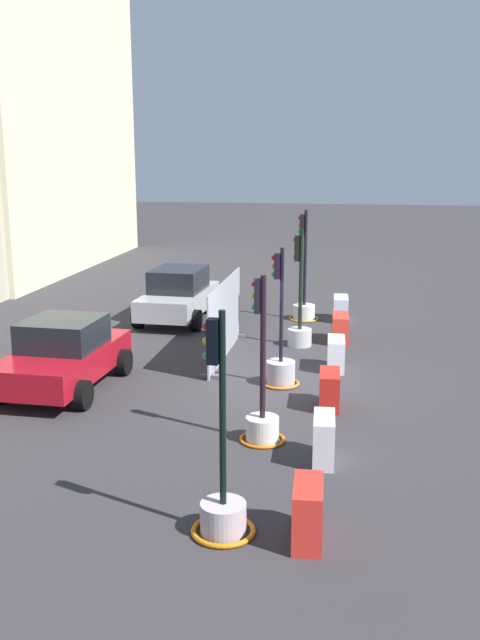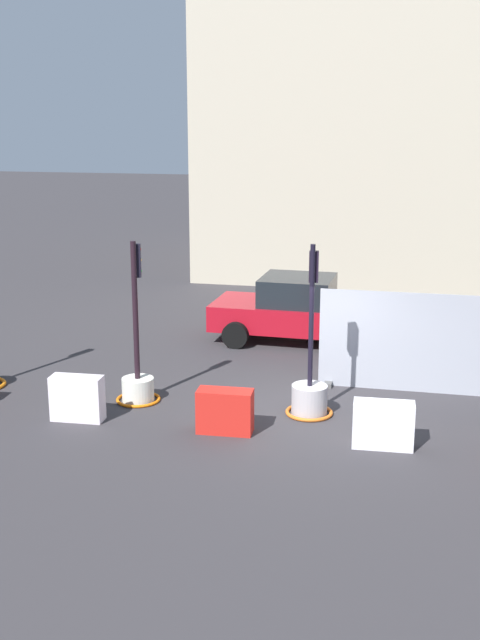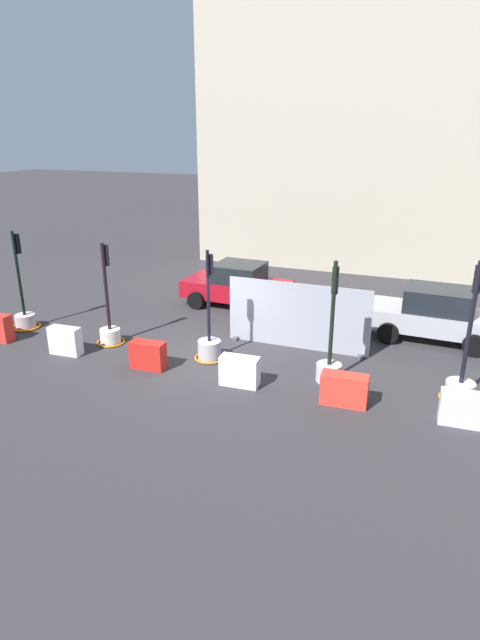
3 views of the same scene
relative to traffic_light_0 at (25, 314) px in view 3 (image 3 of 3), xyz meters
name	(u,v)px [view 3 (image 3 of 3)]	position (x,y,z in m)	size (l,w,h in m)	color
ground_plane	(209,359)	(6.95, -0.12, -0.50)	(120.00, 120.00, 0.00)	#333033
traffic_light_0	(25,314)	(0.00, 0.00, 0.00)	(0.95, 0.95, 3.34)	#B5A7AE
traffic_light_1	(110,328)	(3.50, -0.10, 0.02)	(0.89, 0.89, 3.23)	silver
traffic_light_2	(209,344)	(6.95, -0.06, -0.02)	(0.91, 0.91, 3.29)	#ABA6AA
traffic_light_3	(329,361)	(10.55, -0.20, 0.09)	(0.69, 0.69, 3.33)	#ADACAD
traffic_light_4	(461,380)	(13.84, -0.06, 0.06)	(0.97, 0.97, 3.60)	beige
construction_barrier_1	(65,341)	(2.74, -1.31, -0.07)	(0.99, 0.42, 0.86)	silver
construction_barrier_2	(148,355)	(5.58, -1.28, -0.10)	(1.02, 0.48, 0.80)	red
construction_barrier_3	(240,371)	(8.39, -1.32, -0.09)	(1.06, 0.48, 0.81)	white
construction_barrier_4	(344,389)	(11.17, -1.34, -0.09)	(1.17, 0.51, 0.80)	red
construction_barrier_5	(465,409)	(13.93, -1.27, -0.10)	(1.14, 0.52, 0.79)	silver
car_red_compact	(238,285)	(5.88, 4.92, 0.31)	(4.11, 2.38, 1.65)	#A4101C
car_silver_hatchback	(435,314)	(13.06, 3.99, 0.36)	(4.14, 2.29, 1.72)	#ABABB0
building_main_facade	(379,94)	(9.16, 15.81, 7.56)	(16.32, 9.73, 16.06)	#B6AB94
site_fence_panel	(297,317)	(9.13, 1.69, 0.51)	(4.46, 0.50, 2.09)	#999CA8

